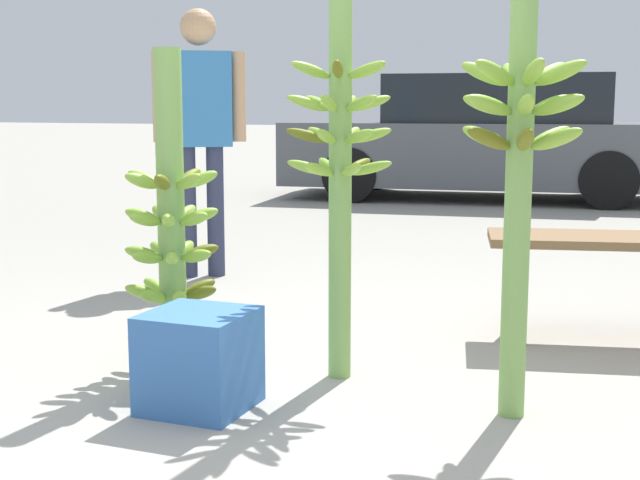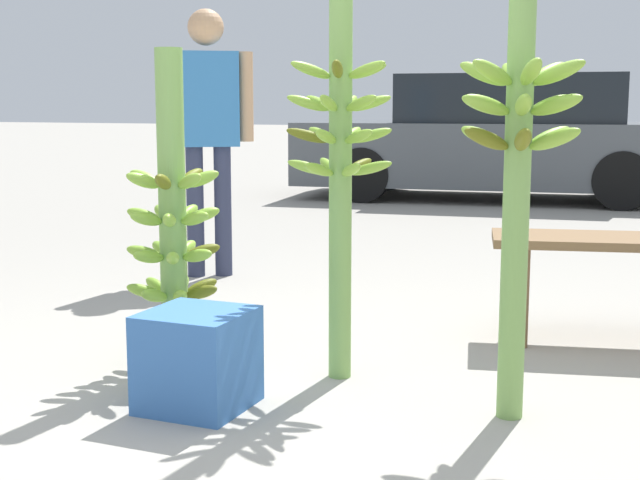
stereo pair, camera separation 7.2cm
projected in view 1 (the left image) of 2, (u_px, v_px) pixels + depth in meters
The scene contains 7 objects.
ground_plane at pixel (297, 411), 3.21m from camera, with size 80.00×80.00×0.00m, color #9E998E.
banana_stalk_left at pixel (171, 221), 3.66m from camera, with size 0.41×0.41×1.32m.
banana_stalk_center at pixel (339, 149), 3.48m from camera, with size 0.42×0.42×1.73m.
banana_stalk_right at pixel (519, 158), 3.02m from camera, with size 0.45×0.45×1.59m.
vendor_person at pixel (200, 117), 5.56m from camera, with size 0.54×0.39×1.68m.
parked_car at pixel (485, 140), 10.29m from camera, with size 4.63×2.28×1.42m.
produce_crate at pixel (199, 360), 3.21m from camera, with size 0.36×0.36×0.36m.
Camera 1 is at (1.20, -2.83, 1.09)m, focal length 50.00 mm.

